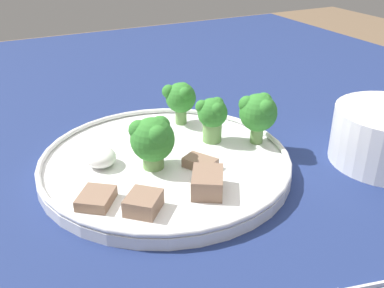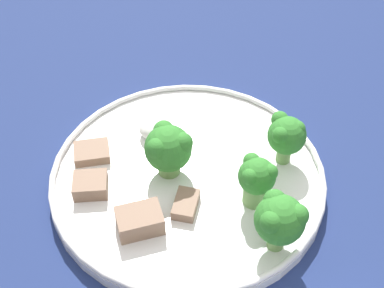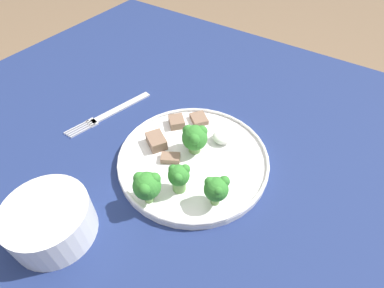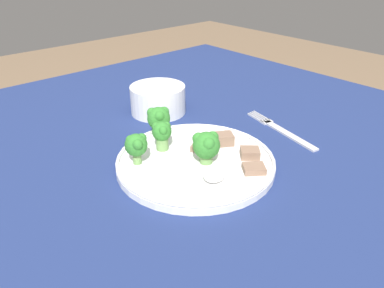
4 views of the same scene
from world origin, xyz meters
name	(u,v)px [view 4 (image 4 of 4)]	position (x,y,z in m)	size (l,w,h in m)	color
table	(163,200)	(0.00, 0.00, 0.68)	(1.30, 1.15, 0.77)	navy
dinner_plate	(195,162)	(0.03, -0.06, 0.78)	(0.27, 0.27, 0.02)	white
fork	(281,130)	(0.25, -0.07, 0.77)	(0.06, 0.20, 0.00)	silver
cream_bowl	(158,100)	(0.12, 0.17, 0.80)	(0.12, 0.12, 0.06)	white
broccoli_floret_near_rim_left	(206,145)	(0.04, -0.07, 0.81)	(0.05, 0.05, 0.06)	#709E56
broccoli_floret_center_left	(159,118)	(0.04, 0.06, 0.82)	(0.04, 0.04, 0.06)	#709E56
broccoli_floret_back_left	(137,146)	(-0.05, 0.00, 0.81)	(0.04, 0.04, 0.05)	#709E56
broccoli_floret_front_left	(162,133)	(0.01, 0.01, 0.81)	(0.04, 0.03, 0.05)	#709E56
meat_slice_front_slice	(254,169)	(0.08, -0.15, 0.78)	(0.05, 0.04, 0.01)	#846651
meat_slice_middle_slice	(198,146)	(0.06, -0.03, 0.78)	(0.04, 0.03, 0.01)	#846651
meat_slice_rear_slice	(250,153)	(0.11, -0.11, 0.79)	(0.04, 0.04, 0.02)	#846651
meat_slice_edge_slice	(222,139)	(0.11, -0.05, 0.79)	(0.05, 0.05, 0.02)	#846651
sauce_dollop	(214,175)	(0.01, -0.12, 0.79)	(0.04, 0.03, 0.02)	white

